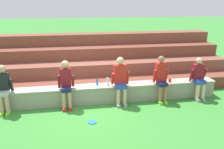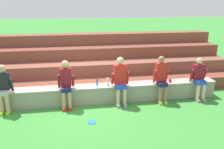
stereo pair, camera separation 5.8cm
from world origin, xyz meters
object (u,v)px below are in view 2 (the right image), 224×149
(plastic_cup_middle, at_px, (170,81))
(person_far_right, at_px, (199,77))
(person_left_of_center, at_px, (66,83))
(person_far_left, at_px, (4,87))
(person_right_of_center, at_px, (161,78))
(frisbee, at_px, (92,122))
(person_center, at_px, (120,79))
(water_bottle_near_left, at_px, (108,82))
(water_bottle_center_gap, at_px, (97,82))

(plastic_cup_middle, bearing_deg, person_far_right, -12.26)
(person_left_of_center, height_order, person_far_right, person_left_of_center)
(person_far_left, bearing_deg, person_far_right, -0.18)
(plastic_cup_middle, bearing_deg, person_right_of_center, -155.28)
(plastic_cup_middle, relative_size, frisbee, 0.46)
(person_center, relative_size, person_far_right, 1.09)
(water_bottle_near_left, relative_size, frisbee, 1.10)
(person_center, xyz_separation_m, plastic_cup_middle, (1.71, 0.18, -0.20))
(person_left_of_center, height_order, water_bottle_near_left, person_left_of_center)
(person_far_right, distance_m, frisbee, 3.84)
(person_far_right, relative_size, water_bottle_near_left, 5.20)
(person_right_of_center, relative_size, plastic_cup_middle, 13.43)
(person_center, relative_size, plastic_cup_middle, 13.66)
(person_far_right, xyz_separation_m, water_bottle_near_left, (-3.00, 0.22, -0.05))
(person_far_right, distance_m, water_bottle_center_gap, 3.34)
(person_left_of_center, height_order, person_center, person_center)
(person_center, relative_size, person_right_of_center, 1.02)
(water_bottle_center_gap, bearing_deg, person_far_left, -174.15)
(person_right_of_center, height_order, person_far_right, person_right_of_center)
(person_left_of_center, distance_m, plastic_cup_middle, 3.38)
(person_right_of_center, bearing_deg, person_far_right, -1.13)
(person_far_left, xyz_separation_m, person_right_of_center, (4.76, 0.01, 0.02))
(person_far_left, distance_m, person_far_right, 6.05)
(frisbee, bearing_deg, person_center, 47.11)
(person_far_right, bearing_deg, person_center, 179.68)
(person_far_right, xyz_separation_m, plastic_cup_middle, (-0.91, 0.20, -0.12))
(water_bottle_near_left, distance_m, plastic_cup_middle, 2.09)
(water_bottle_near_left, height_order, plastic_cup_middle, water_bottle_near_left)
(person_far_left, height_order, water_bottle_center_gap, person_far_left)
(person_left_of_center, relative_size, plastic_cup_middle, 13.20)
(plastic_cup_middle, xyz_separation_m, frisbee, (-2.71, -1.26, -0.61))
(person_center, bearing_deg, water_bottle_near_left, 151.53)
(person_left_of_center, distance_m, person_far_right, 4.29)
(person_left_of_center, bearing_deg, person_far_right, -0.63)
(person_far_left, relative_size, person_far_right, 1.02)
(person_far_left, distance_m, person_right_of_center, 4.76)
(person_right_of_center, distance_m, water_bottle_near_left, 1.72)
(person_left_of_center, relative_size, frisbee, 6.04)
(person_right_of_center, xyz_separation_m, water_bottle_near_left, (-1.71, 0.19, -0.10))
(person_far_left, xyz_separation_m, person_far_right, (6.05, -0.02, -0.03))
(person_right_of_center, bearing_deg, water_bottle_center_gap, 172.36)
(person_left_of_center, distance_m, person_center, 1.66)
(person_center, bearing_deg, person_left_of_center, 178.89)
(person_far_right, bearing_deg, person_right_of_center, 178.87)
(water_bottle_near_left, height_order, water_bottle_center_gap, water_bottle_near_left)
(person_far_left, relative_size, water_bottle_near_left, 5.32)
(person_right_of_center, bearing_deg, frisbee, -155.09)
(person_center, xyz_separation_m, frisbee, (-1.00, -1.07, -0.81))
(person_far_left, relative_size, person_right_of_center, 0.95)
(water_bottle_near_left, distance_m, water_bottle_center_gap, 0.34)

